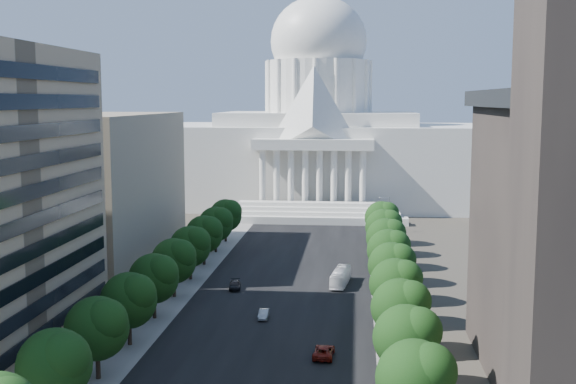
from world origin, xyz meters
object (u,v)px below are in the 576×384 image
(car_red, at_px, (324,352))
(car_dark_b, at_px, (235,285))
(city_bus, at_px, (341,277))
(car_silver, at_px, (264,314))

(car_red, bearing_deg, car_dark_b, -58.36)
(car_dark_b, bearing_deg, car_red, -69.78)
(car_red, xyz_separation_m, city_bus, (1.32, 36.78, 0.69))
(car_silver, distance_m, car_red, 18.50)
(car_dark_b, relative_size, city_bus, 0.46)
(car_silver, distance_m, city_bus, 23.85)
(car_dark_b, height_order, city_bus, city_bus)
(city_bus, bearing_deg, car_dark_b, -158.44)
(car_silver, bearing_deg, car_dark_b, 113.23)
(car_silver, xyz_separation_m, city_bus, (11.11, 21.08, 0.77))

